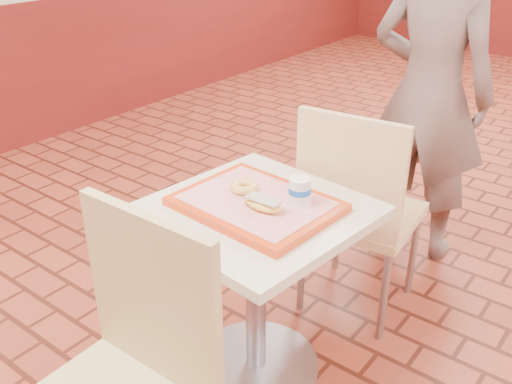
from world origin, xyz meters
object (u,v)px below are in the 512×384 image
Objects in this scene: chair_main_front at (124,378)px; ring_donut at (244,187)px; main_table at (256,265)px; long_john_donut at (263,204)px; paper_cup at (300,191)px; serving_tray at (256,204)px; customer at (429,94)px; chair_main_back at (357,206)px.

chair_main_front reaches higher than ring_donut.
main_table is 0.29m from long_john_donut.
serving_tray is at bearing -153.37° from paper_cup.
customer is 1.16m from paper_cup.
main_table is 0.34m from paper_cup.
customer is at bearing 92.34° from paper_cup.
ring_donut is 0.15m from long_john_donut.
customer is at bearing 86.18° from main_table.
long_john_donut is at bearing -124.03° from paper_cup.
customer is 3.25× the size of serving_tray.
customer is (0.08, 1.22, 0.34)m from main_table.
long_john_donut is 1.51× the size of paper_cup.
chair_main_front reaches higher than paper_cup.
paper_cup is (0.07, 0.11, 0.03)m from long_john_donut.
chair_main_back is at bearing 92.91° from paper_cup.
chair_main_back reaches higher than main_table.
main_table is 0.68m from chair_main_front.
customer is 1.21m from ring_donut.
main_table is 7.68× the size of paper_cup.
chair_main_back reaches higher than serving_tray.
ring_donut is (-0.07, 0.03, 0.28)m from main_table.
chair_main_back is at bearing 78.82° from serving_tray.
chair_main_back is 9.84× the size of ring_donut.
serving_tray is at bearing 0.00° from main_table.
main_table is 7.41× the size of ring_donut.
customer is at bearing 82.58° from ring_donut.
ring_donut is at bearing 158.92° from main_table.
main_table is at bearing 97.18° from chair_main_front.
chair_main_back is at bearing 88.62° from chair_main_front.
paper_cup is (0.05, -1.16, -0.03)m from customer.
customer is 1.23m from serving_tray.
paper_cup is (0.20, 0.04, 0.03)m from ring_donut.
chair_main_front is at bearing 87.85° from customer.
chair_main_back is 6.73× the size of long_john_donut.
chair_main_front is 10.44× the size of paper_cup.
long_john_donut is at bearing 79.12° from chair_main_back.
long_john_donut reaches higher than serving_tray.
paper_cup reaches higher than serving_tray.
main_table is 5.07× the size of long_john_donut.
paper_cup is at bearing 55.97° from long_john_donut.
main_table is 0.55m from chair_main_back.
customer is (-0.01, 1.90, 0.28)m from chair_main_front.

